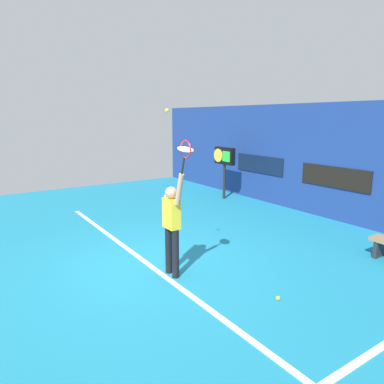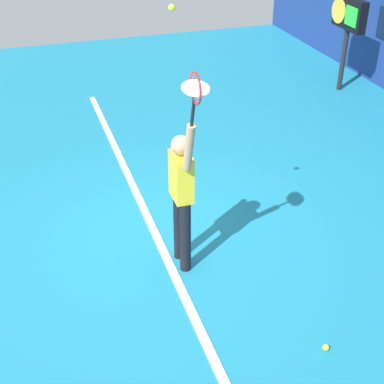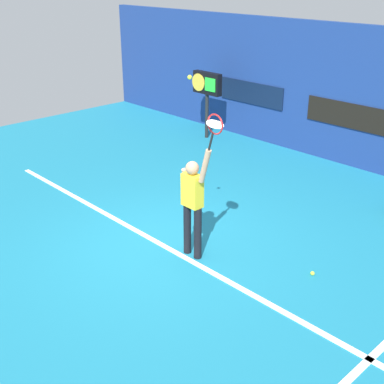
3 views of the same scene
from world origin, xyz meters
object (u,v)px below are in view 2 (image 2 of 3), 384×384
object	(u,v)px
tennis_ball	(172,8)
spare_ball	(326,347)
tennis_player	(182,191)
scoreboard_clock	(349,18)
tennis_racket	(195,91)

from	to	relation	value
tennis_ball	spare_ball	world-z (taller)	tennis_ball
tennis_player	spare_ball	distance (m)	2.23
tennis_ball	scoreboard_clock	size ratio (longest dim) A/B	0.04
tennis_ball	scoreboard_clock	world-z (taller)	tennis_ball
tennis_racket	scoreboard_clock	size ratio (longest dim) A/B	0.34
tennis_racket	scoreboard_clock	world-z (taller)	tennis_racket
tennis_player	tennis_racket	world-z (taller)	tennis_racket
tennis_player	spare_ball	world-z (taller)	tennis_player
tennis_racket	scoreboard_clock	bearing A→B (deg)	135.61
tennis_racket	spare_ball	distance (m)	2.83
tennis_player	tennis_racket	size ratio (longest dim) A/B	3.16
tennis_racket	tennis_ball	distance (m)	0.80
tennis_ball	scoreboard_clock	xyz separation A→B (m)	(-4.50, 4.91, -1.56)
tennis_player	scoreboard_clock	size ratio (longest dim) A/B	1.06
spare_ball	scoreboard_clock	bearing A→B (deg)	148.09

